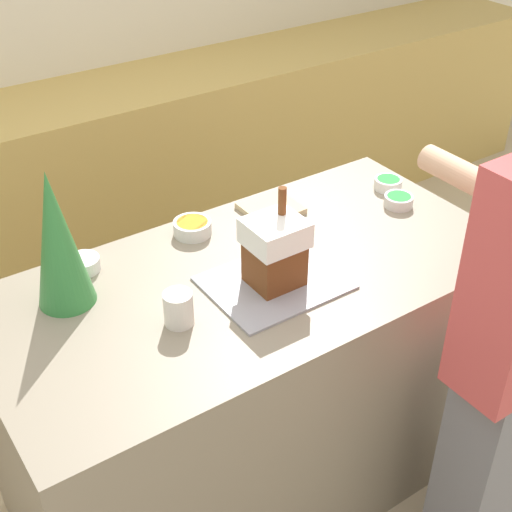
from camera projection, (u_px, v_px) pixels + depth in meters
name	position (u px, v px, depth m)	size (l,w,h in m)	color
ground_plane	(253.00, 475.00, 2.67)	(12.00, 12.00, 0.00)	#C6B28E
wall_back	(16.00, 4.00, 3.26)	(8.00, 0.05, 2.60)	beige
back_cabinet_block	(70.00, 192.00, 3.51)	(6.00, 0.60, 0.94)	tan
kitchen_island	(253.00, 385.00, 2.41)	(1.63, 0.80, 0.93)	gray
baking_tray	(274.00, 283.00, 2.10)	(0.39, 0.32, 0.01)	#9E9EA8
gingerbread_house	(275.00, 250.00, 2.04)	(0.16, 0.15, 0.29)	brown
decorative_tree	(57.00, 240.00, 1.92)	(0.16, 0.16, 0.41)	#33843D
candy_bowl_near_tray_right	(399.00, 200.00, 2.47)	(0.10, 0.10, 0.04)	silver
candy_bowl_center_rear	(388.00, 183.00, 2.58)	(0.10, 0.10, 0.04)	white
candy_bowl_front_corner	(83.00, 263.00, 2.15)	(0.10, 0.10, 0.04)	white
candy_bowl_far_right	(192.00, 227.00, 2.32)	(0.12, 0.12, 0.05)	silver
cookbook	(271.00, 208.00, 2.45)	(0.18, 0.17, 0.02)	#CCB78C
mug	(179.00, 309.00, 1.93)	(0.08, 0.08, 0.10)	white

